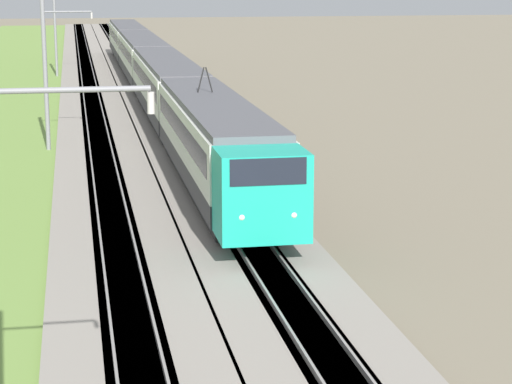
{
  "coord_description": "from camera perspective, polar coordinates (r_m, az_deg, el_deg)",
  "views": [
    {
      "loc": [
        -6.76,
        1.21,
        8.96
      ],
      "look_at": [
        23.34,
        -4.31,
        2.22
      ],
      "focal_mm": 70.0,
      "sensor_mm": 36.0,
      "label": 1
    }
  ],
  "objects": [
    {
      "name": "catenary_mast_far",
      "position": [
        89.07,
        -11.36,
        9.14
      ],
      "size": [
        0.22,
        2.56,
        8.17
      ],
      "color": "slate",
      "rests_on": "ground"
    },
    {
      "name": "ballast_adjacent",
      "position": [
        57.71,
        -4.79,
        3.6
      ],
      "size": [
        240.0,
        4.4,
        0.3
      ],
      "color": "gray",
      "rests_on": "ground"
    },
    {
      "name": "track_adjacent",
      "position": [
        57.7,
        -4.79,
        3.61
      ],
      "size": [
        240.0,
        1.57,
        0.45
      ],
      "color": "#4C4238",
      "rests_on": "ground"
    },
    {
      "name": "passenger_train",
      "position": [
        70.7,
        -5.91,
        7.0
      ],
      "size": [
        83.64,
        2.89,
        5.04
      ],
      "rotation": [
        0.0,
        0.0,
        3.14
      ],
      "color": "#19A88E",
      "rests_on": "ground"
    },
    {
      "name": "ballast_main",
      "position": [
        57.45,
        -9.08,
        3.45
      ],
      "size": [
        240.0,
        4.4,
        0.3
      ],
      "color": "gray",
      "rests_on": "ground"
    },
    {
      "name": "track_main",
      "position": [
        57.45,
        -9.08,
        3.46
      ],
      "size": [
        240.0,
        1.57,
        0.45
      ],
      "color": "#4C4238",
      "rests_on": "ground"
    },
    {
      "name": "catenary_mast_mid",
      "position": [
        51.5,
        -11.88,
        6.77
      ],
      "size": [
        0.22,
        2.56,
        7.96
      ],
      "color": "slate",
      "rests_on": "ground"
    }
  ]
}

